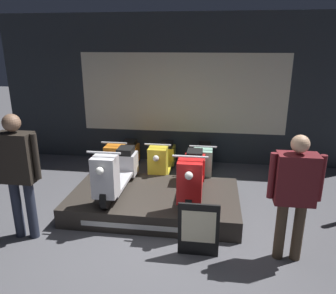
% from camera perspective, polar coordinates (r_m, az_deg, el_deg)
% --- Properties ---
extents(ground_plane, '(30.00, 30.00, 0.00)m').
position_cam_1_polar(ground_plane, '(4.64, -1.88, -16.35)').
color(ground_plane, '#4C4C51').
extents(shop_wall_back, '(8.10, 0.09, 3.20)m').
position_cam_1_polar(shop_wall_back, '(7.20, 2.54, 9.74)').
color(shop_wall_back, '#23282D').
rests_on(shop_wall_back, ground_plane).
extents(display_platform, '(2.67, 1.54, 0.31)m').
position_cam_1_polar(display_platform, '(5.36, -2.36, -9.44)').
color(display_platform, '#2D2823').
rests_on(display_platform, ground_plane).
extents(scooter_display_left, '(0.48, 1.58, 0.86)m').
position_cam_1_polar(scooter_display_left, '(5.27, -8.93, -4.24)').
color(scooter_display_left, black).
rests_on(scooter_display_left, display_platform).
extents(scooter_display_right, '(0.48, 1.58, 0.86)m').
position_cam_1_polar(scooter_display_right, '(5.07, 4.24, -4.99)').
color(scooter_display_right, black).
rests_on(scooter_display_right, display_platform).
extents(scooter_backrow_0, '(0.48, 1.58, 0.86)m').
position_cam_1_polar(scooter_backrow_0, '(6.75, -7.83, -1.99)').
color(scooter_backrow_0, black).
rests_on(scooter_backrow_0, ground_plane).
extents(scooter_backrow_1, '(0.48, 1.58, 0.86)m').
position_cam_1_polar(scooter_backrow_1, '(6.58, -0.96, -2.34)').
color(scooter_backrow_1, black).
rests_on(scooter_backrow_1, ground_plane).
extents(scooter_backrow_2, '(0.48, 1.58, 0.86)m').
position_cam_1_polar(scooter_backrow_2, '(6.51, 6.16, -2.67)').
color(scooter_backrow_2, black).
rests_on(scooter_backrow_2, ground_plane).
extents(person_left_browsing, '(0.62, 0.26, 1.75)m').
position_cam_1_polar(person_left_browsing, '(4.73, -24.68, -3.07)').
color(person_left_browsing, '#232838').
rests_on(person_left_browsing, ground_plane).
extents(person_right_browsing, '(0.63, 0.26, 1.61)m').
position_cam_1_polar(person_right_browsing, '(4.16, 21.19, -6.71)').
color(person_right_browsing, '#473828').
rests_on(person_right_browsing, ground_plane).
extents(price_sign_board, '(0.52, 0.04, 0.72)m').
position_cam_1_polar(price_sign_board, '(4.24, 5.33, -14.14)').
color(price_sign_board, black).
rests_on(price_sign_board, ground_plane).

